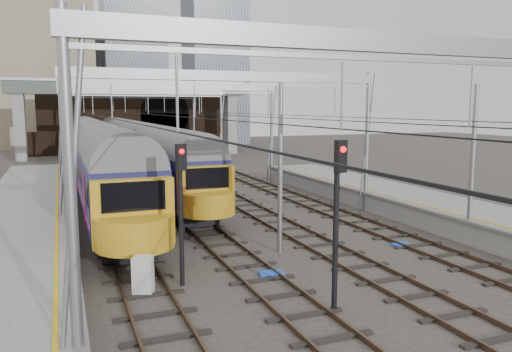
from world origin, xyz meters
name	(u,v)px	position (x,y,z in m)	size (l,w,h in m)	color
ground	(301,266)	(0.00, 0.00, 0.00)	(160.00, 160.00, 0.00)	#38332D
platform_left	(11,263)	(-10.18, 2.50, 0.55)	(4.32, 55.00, 1.12)	gray
tracks	(199,199)	(0.00, 15.00, 0.02)	(14.40, 80.00, 0.22)	#4C3828
overhead_line	(176,100)	(0.00, 21.49, 6.57)	(16.80, 80.00, 8.00)	gray
retaining_wall	(137,120)	(1.40, 51.93, 4.33)	(28.00, 2.75, 9.00)	#312116
overbridge	(132,97)	(0.00, 46.00, 7.27)	(28.00, 3.00, 9.25)	gray
city_skyline	(126,40)	(2.73, 70.48, 17.09)	(37.50, 27.50, 60.00)	tan
train_main	(124,141)	(-2.00, 38.31, 2.49)	(2.81, 64.91, 4.83)	black
train_second	(98,157)	(-6.00, 18.93, 2.63)	(3.04, 35.09, 5.14)	black
signal_near_left	(181,197)	(-4.70, -0.42, 3.06)	(0.38, 0.47, 4.85)	black
signal_near_centre	(337,206)	(-0.97, -4.19, 3.20)	(0.40, 0.48, 5.11)	black
relay_cabinet	(143,276)	(-6.06, -0.72, 0.63)	(0.63, 0.52, 1.26)	silver
equip_cover_a	(272,274)	(-1.46, -0.54, 0.05)	(0.91, 0.64, 0.11)	blue
equip_cover_b	(198,220)	(-1.64, 9.01, 0.05)	(0.80, 0.56, 0.09)	blue
equip_cover_c	(400,244)	(5.36, 0.98, 0.05)	(0.77, 0.55, 0.09)	blue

